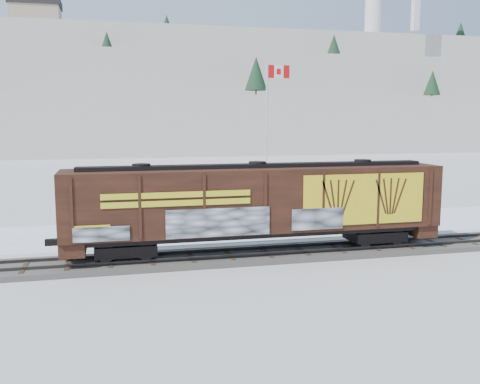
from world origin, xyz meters
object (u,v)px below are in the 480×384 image
object	(u,v)px
flagpole	(268,156)
car_silver	(213,223)
hopper_railcar	(257,202)
car_dark	(299,219)
car_white	(192,220)

from	to	relation	value
flagpole	car_silver	size ratio (longest dim) A/B	2.84
hopper_railcar	car_silver	size ratio (longest dim) A/B	4.83
hopper_railcar	flagpole	size ratio (longest dim) A/B	1.70
car_dark	car_white	bearing A→B (deg)	79.37
hopper_railcar	car_dark	bearing A→B (deg)	53.06
car_silver	car_dark	distance (m)	5.75
hopper_railcar	car_white	size ratio (longest dim) A/B	4.62
hopper_railcar	car_white	xyz separation A→B (m)	(-2.34, 7.47, -2.24)
hopper_railcar	car_dark	distance (m)	7.88
car_white	car_dark	world-z (taller)	car_dark
car_white	hopper_railcar	bearing A→B (deg)	-141.33
car_silver	car_white	xyz separation A→B (m)	(-1.13, 1.45, 0.01)
flagpole	car_white	world-z (taller)	flagpole
hopper_railcar	car_silver	bearing A→B (deg)	101.38
car_white	car_dark	distance (m)	7.03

